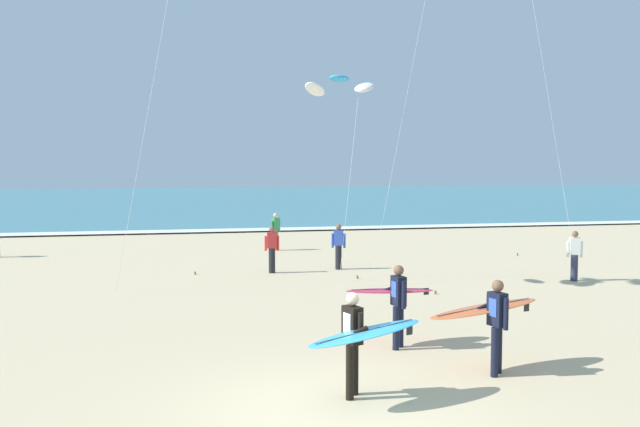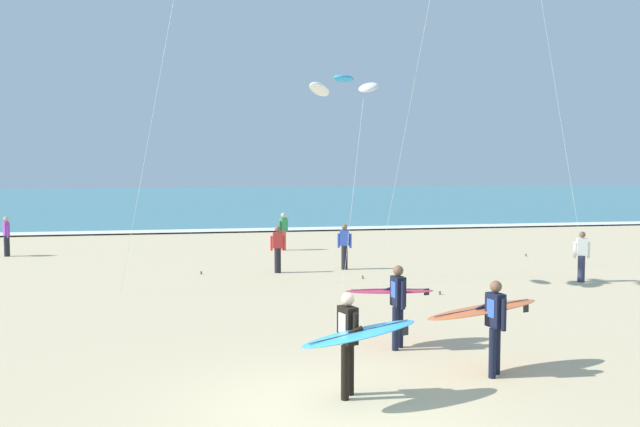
{
  "view_description": "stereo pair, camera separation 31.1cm",
  "coord_description": "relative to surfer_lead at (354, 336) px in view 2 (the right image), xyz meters",
  "views": [
    {
      "loc": [
        -2.34,
        -10.17,
        3.8
      ],
      "look_at": [
        0.6,
        4.0,
        2.7
      ],
      "focal_mm": 39.23,
      "sensor_mm": 36.0,
      "label": 1
    },
    {
      "loc": [
        -2.03,
        -10.23,
        3.8
      ],
      "look_at": [
        0.6,
        4.0,
        2.7
      ],
      "focal_mm": 39.23,
      "sensor_mm": 36.0,
      "label": 2
    }
  ],
  "objects": [
    {
      "name": "ground_plane",
      "position": [
        -0.46,
        -0.32,
        -1.05
      ],
      "size": [
        160.0,
        160.0,
        0.0
      ],
      "primitive_type": "plane",
      "color": "#D1BA8E"
    },
    {
      "name": "ocean_water",
      "position": [
        -0.46,
        56.67,
        -1.01
      ],
      "size": [
        160.0,
        60.0,
        0.08
      ],
      "primitive_type": "cube",
      "color": "teal",
      "rests_on": "ground"
    },
    {
      "name": "shoreline_foam",
      "position": [
        -0.46,
        26.97,
        -0.96
      ],
      "size": [
        160.0,
        1.6,
        0.01
      ],
      "primitive_type": "cube",
      "color": "white",
      "rests_on": "ocean_water"
    },
    {
      "name": "surfer_lead",
      "position": [
        0.0,
        0.0,
        0.0
      ],
      "size": [
        2.15,
        1.24,
        1.71
      ],
      "color": "black",
      "rests_on": "ground"
    },
    {
      "name": "surfer_trailing",
      "position": [
        2.7,
        0.96,
        0.01
      ],
      "size": [
        2.42,
        1.18,
        1.71
      ],
      "color": "black",
      "rests_on": "ground"
    },
    {
      "name": "surfer_third",
      "position": [
        1.55,
        2.96,
        -0.0
      ],
      "size": [
        2.05,
        1.04,
        1.71
      ],
      "color": "black",
      "rests_on": "ground"
    },
    {
      "name": "kite_arc_cobalt_far",
      "position": [
        1.91,
        9.46,
        4.93
      ],
      "size": [
        2.24,
        2.61,
        6.28
      ],
      "color": "white",
      "rests_on": "ground"
    },
    {
      "name": "bystander_red_top",
      "position": [
        0.37,
        12.81,
        -0.23
      ],
      "size": [
        0.5,
        0.22,
        1.59
      ],
      "color": "black",
      "rests_on": "ground"
    },
    {
      "name": "bystander_blue_top",
      "position": [
        2.76,
        13.11,
        -0.23
      ],
      "size": [
        0.48,
        0.27,
        1.59
      ],
      "color": "black",
      "rests_on": "ground"
    },
    {
      "name": "bystander_white_top",
      "position": [
        9.51,
        9.29,
        -0.23
      ],
      "size": [
        0.48,
        0.27,
        1.59
      ],
      "color": "#2D334C",
      "rests_on": "ground"
    },
    {
      "name": "bystander_green_top",
      "position": [
        1.34,
        18.72,
        -0.23
      ],
      "size": [
        0.43,
        0.33,
        1.59
      ],
      "color": "#D8593F",
      "rests_on": "ground"
    },
    {
      "name": "bystander_purple_top",
      "position": [
        -9.73,
        18.82,
        -0.23
      ],
      "size": [
        0.31,
        0.45,
        1.59
      ],
      "color": "black",
      "rests_on": "ground"
    }
  ]
}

